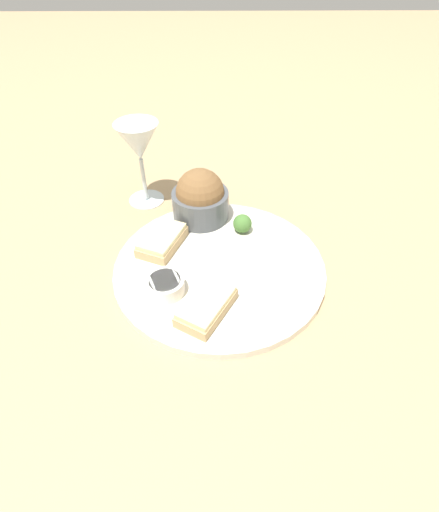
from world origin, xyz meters
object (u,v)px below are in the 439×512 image
object	(u,v)px
sauce_ramekin	(165,285)
salad_bowl	(200,198)
cheese_toast_near	(206,306)
cheese_toast_far	(162,240)
wine_glass	(139,145)

from	to	relation	value
sauce_ramekin	salad_bowl	bearing A→B (deg)	165.41
cheese_toast_near	cheese_toast_far	distance (m)	0.17
salad_bowl	sauce_ramekin	bearing A→B (deg)	-14.59
cheese_toast_near	sauce_ramekin	bearing A→B (deg)	-123.11
salad_bowl	cheese_toast_far	bearing A→B (deg)	-37.69
cheese_toast_far	wine_glass	world-z (taller)	wine_glass
salad_bowl	sauce_ramekin	distance (m)	0.20
sauce_ramekin	cheese_toast_near	xyz separation A→B (m)	(0.04, 0.06, -0.00)
salad_bowl	cheese_toast_near	bearing A→B (deg)	3.36
salad_bowl	cheese_toast_far	xyz separation A→B (m)	(0.09, -0.07, -0.03)
cheese_toast_far	wine_glass	bearing A→B (deg)	-163.00
salad_bowl	cheese_toast_near	world-z (taller)	salad_bowl
sauce_ramekin	wine_glass	xyz separation A→B (m)	(-0.27, -0.06, 0.10)
sauce_ramekin	cheese_toast_far	xyz separation A→B (m)	(-0.11, -0.02, -0.00)
cheese_toast_near	wine_glass	xyz separation A→B (m)	(-0.31, -0.13, 0.10)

